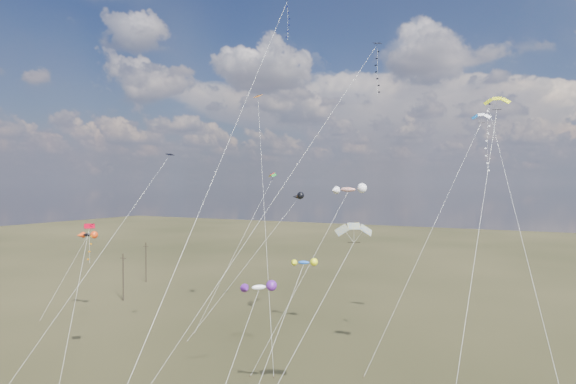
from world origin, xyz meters
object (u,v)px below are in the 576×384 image
at_px(utility_pole_near, 123,277).
at_px(novelty_black_orange, 87,235).
at_px(utility_pole_far, 146,262).
at_px(diamond_black_high, 364,86).
at_px(parafoil_yellow, 497,100).

height_order(utility_pole_near, novelty_black_orange, novelty_black_orange).
height_order(utility_pole_near, utility_pole_far, same).
distance_m(utility_pole_far, diamond_black_high, 64.39).
distance_m(utility_pole_far, novelty_black_orange, 27.31).
bearing_deg(utility_pole_near, parafoil_yellow, -13.26).
relative_size(diamond_black_high, parafoil_yellow, 1.28).
xyz_separation_m(parafoil_yellow, novelty_black_orange, (-57.73, 4.43, -15.33)).
relative_size(parafoil_yellow, novelty_black_orange, 2.21).
relative_size(utility_pole_far, parafoil_yellow, 0.28).
distance_m(utility_pole_near, utility_pole_far, 16.12).
height_order(diamond_black_high, parafoil_yellow, diamond_black_high).
bearing_deg(utility_pole_near, diamond_black_high, -10.70).
height_order(diamond_black_high, novelty_black_orange, diamond_black_high).
height_order(utility_pole_far, diamond_black_high, diamond_black_high).
distance_m(utility_pole_near, novelty_black_orange, 12.99).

